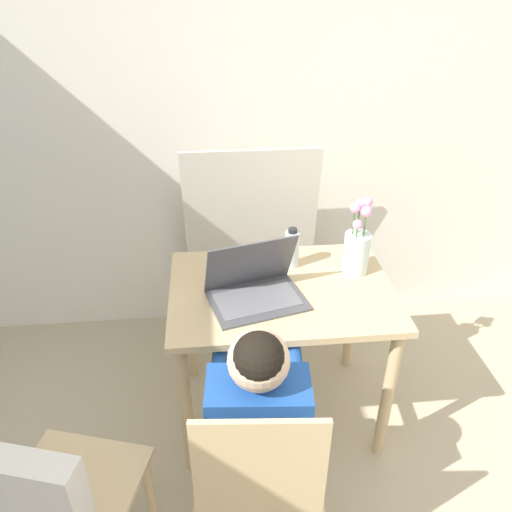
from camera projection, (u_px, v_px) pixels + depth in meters
The scene contains 9 objects.
wall_back at pixel (296, 105), 2.46m from camera, with size 6.40×0.05×2.50m.
dining_table at pixel (281, 310), 2.11m from camera, with size 0.92×0.66×0.71m.
chair_occupied at pixel (259, 475), 1.61m from camera, with size 0.43×0.43×0.85m.
chair_spare at pixel (41, 499), 1.40m from camera, with size 0.50×0.53×0.86m.
person_seated at pixel (258, 408), 1.62m from camera, with size 0.36×0.45×0.99m.
laptop at pixel (254, 285), 1.97m from camera, with size 0.42×0.34×0.25m.
flower_vase at pixel (357, 246), 2.09m from camera, with size 0.11×0.11×0.35m.
water_bottle at pixel (292, 248), 2.15m from camera, with size 0.06×0.06×0.18m.
cardboard_panel at pixel (251, 243), 2.69m from camera, with size 0.69×0.17×1.10m.
Camera 1 is at (-0.44, -0.24, 1.89)m, focal length 35.00 mm.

